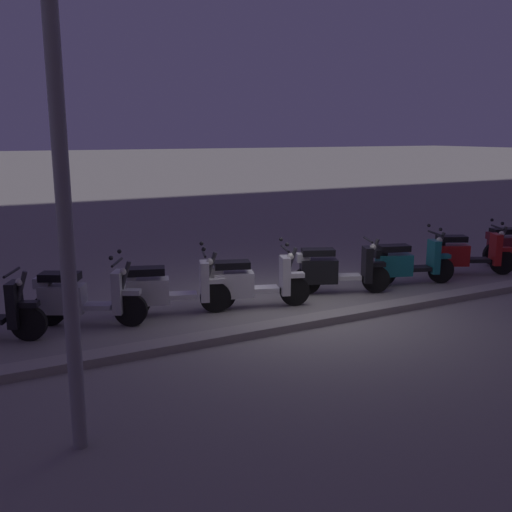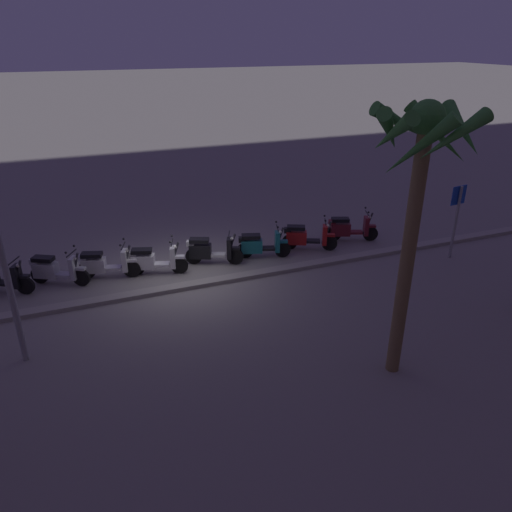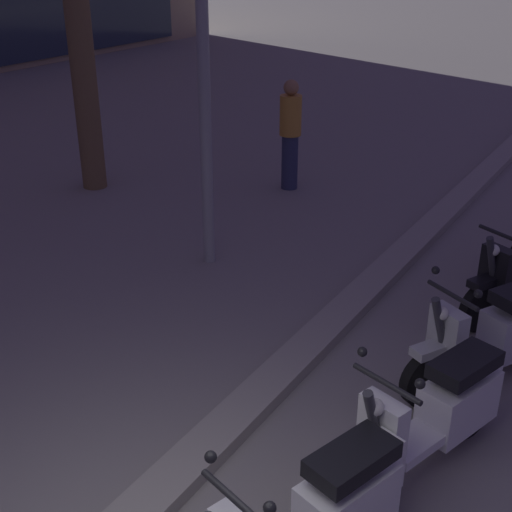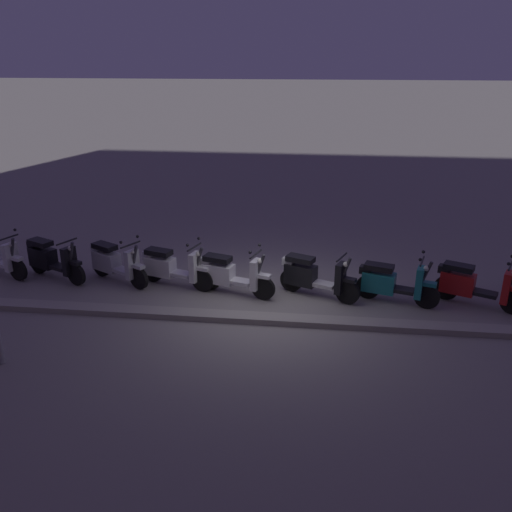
{
  "view_description": "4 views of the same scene",
  "coord_description": "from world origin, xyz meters",
  "px_view_note": "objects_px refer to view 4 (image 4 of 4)",
  "views": [
    {
      "loc": [
        5.09,
        7.85,
        2.95
      ],
      "look_at": [
        1.45,
        0.75,
        1.24
      ],
      "focal_mm": 40.17,
      "sensor_mm": 36.0,
      "label": 1
    },
    {
      "loc": [
        2.72,
        12.89,
        6.64
      ],
      "look_at": [
        -1.69,
        1.42,
        1.06
      ],
      "focal_mm": 34.19,
      "sensor_mm": 36.0,
      "label": 2
    },
    {
      "loc": [
        -1.97,
        -1.98,
        3.69
      ],
      "look_at": [
        2.87,
        1.04,
        1.03
      ],
      "focal_mm": 48.2,
      "sensor_mm": 36.0,
      "label": 3
    },
    {
      "loc": [
        -0.96,
        9.95,
        4.99
      ],
      "look_at": [
        0.19,
        0.16,
        1.22
      ],
      "focal_mm": 37.38,
      "sensor_mm": 36.0,
      "label": 4
    }
  ],
  "objects_px": {
    "scooter_silver_second_in_line": "(114,262)",
    "scooter_black_lead_nearest": "(51,259)",
    "scooter_white_mid_centre": "(230,274)",
    "scooter_white_mid_front": "(171,267)",
    "scooter_red_mid_rear": "(472,285)",
    "scooter_teal_tail_end": "(391,283)",
    "scooter_black_last_in_row": "(313,276)"
  },
  "relations": [
    {
      "from": "scooter_silver_second_in_line",
      "to": "scooter_black_lead_nearest",
      "type": "distance_m",
      "value": 1.55
    },
    {
      "from": "scooter_white_mid_centre",
      "to": "scooter_black_lead_nearest",
      "type": "distance_m",
      "value": 4.33
    },
    {
      "from": "scooter_teal_tail_end",
      "to": "scooter_white_mid_front",
      "type": "xyz_separation_m",
      "value": [
        4.86,
        -0.32,
        0.0
      ]
    },
    {
      "from": "scooter_red_mid_rear",
      "to": "scooter_white_mid_front",
      "type": "relative_size",
      "value": 0.97
    },
    {
      "from": "scooter_white_mid_front",
      "to": "scooter_white_mid_centre",
      "type": "bearing_deg",
      "value": 168.77
    },
    {
      "from": "scooter_white_mid_front",
      "to": "scooter_black_lead_nearest",
      "type": "relative_size",
      "value": 1.04
    },
    {
      "from": "scooter_black_last_in_row",
      "to": "scooter_silver_second_in_line",
      "type": "height_order",
      "value": "scooter_silver_second_in_line"
    },
    {
      "from": "scooter_white_mid_front",
      "to": "scooter_silver_second_in_line",
      "type": "distance_m",
      "value": 1.37
    },
    {
      "from": "scooter_red_mid_rear",
      "to": "scooter_silver_second_in_line",
      "type": "bearing_deg",
      "value": -2.5
    },
    {
      "from": "scooter_white_mid_centre",
      "to": "scooter_black_lead_nearest",
      "type": "relative_size",
      "value": 1.02
    },
    {
      "from": "scooter_teal_tail_end",
      "to": "scooter_white_mid_centre",
      "type": "distance_m",
      "value": 3.46
    },
    {
      "from": "scooter_red_mid_rear",
      "to": "scooter_teal_tail_end",
      "type": "bearing_deg",
      "value": 2.15
    },
    {
      "from": "scooter_teal_tail_end",
      "to": "scooter_silver_second_in_line",
      "type": "height_order",
      "value": "same"
    },
    {
      "from": "scooter_white_mid_centre",
      "to": "scooter_black_last_in_row",
      "type": "bearing_deg",
      "value": -177.39
    },
    {
      "from": "scooter_white_mid_centre",
      "to": "scooter_red_mid_rear",
      "type": "bearing_deg",
      "value": -179.75
    },
    {
      "from": "scooter_black_last_in_row",
      "to": "scooter_black_lead_nearest",
      "type": "height_order",
      "value": "same"
    },
    {
      "from": "scooter_white_mid_front",
      "to": "scooter_black_lead_nearest",
      "type": "height_order",
      "value": "scooter_white_mid_front"
    },
    {
      "from": "scooter_red_mid_rear",
      "to": "scooter_black_last_in_row",
      "type": "bearing_deg",
      "value": -1.03
    },
    {
      "from": "scooter_silver_second_in_line",
      "to": "scooter_red_mid_rear",
      "type": "bearing_deg",
      "value": 177.5
    },
    {
      "from": "scooter_teal_tail_end",
      "to": "scooter_silver_second_in_line",
      "type": "relative_size",
      "value": 1.05
    },
    {
      "from": "scooter_teal_tail_end",
      "to": "scooter_white_mid_centre",
      "type": "xyz_separation_m",
      "value": [
        3.46,
        -0.04,
        0.01
      ]
    },
    {
      "from": "scooter_black_last_in_row",
      "to": "scooter_black_lead_nearest",
      "type": "relative_size",
      "value": 1.0
    },
    {
      "from": "scooter_teal_tail_end",
      "to": "scooter_black_lead_nearest",
      "type": "distance_m",
      "value": 7.78
    },
    {
      "from": "scooter_red_mid_rear",
      "to": "scooter_silver_second_in_line",
      "type": "relative_size",
      "value": 1.06
    },
    {
      "from": "scooter_black_last_in_row",
      "to": "scooter_white_mid_front",
      "type": "xyz_separation_m",
      "value": [
        3.2,
        -0.2,
        -0.01
      ]
    },
    {
      "from": "scooter_white_mid_front",
      "to": "scooter_black_last_in_row",
      "type": "bearing_deg",
      "value": 176.49
    },
    {
      "from": "scooter_red_mid_rear",
      "to": "scooter_white_mid_centre",
      "type": "height_order",
      "value": "same"
    },
    {
      "from": "scooter_white_mid_centre",
      "to": "scooter_white_mid_front",
      "type": "height_order",
      "value": "same"
    },
    {
      "from": "scooter_teal_tail_end",
      "to": "scooter_white_mid_centre",
      "type": "bearing_deg",
      "value": -0.67
    },
    {
      "from": "scooter_teal_tail_end",
      "to": "scooter_silver_second_in_line",
      "type": "xyz_separation_m",
      "value": [
        6.22,
        -0.41,
        0.01
      ]
    },
    {
      "from": "scooter_black_lead_nearest",
      "to": "scooter_white_mid_front",
      "type": "bearing_deg",
      "value": 177.88
    },
    {
      "from": "scooter_red_mid_rear",
      "to": "scooter_white_mid_front",
      "type": "distance_m",
      "value": 6.53
    }
  ]
}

